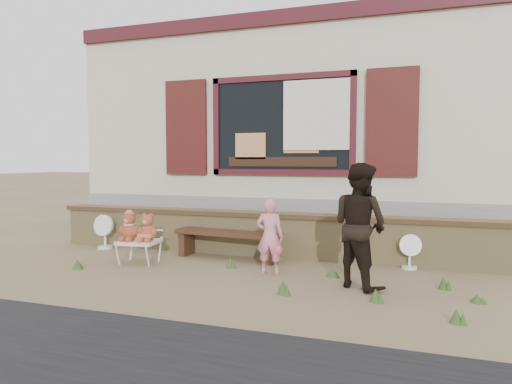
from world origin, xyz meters
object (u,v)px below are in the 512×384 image
(teddy_bear_right, at_px, (148,227))
(folding_chair, at_px, (139,243))
(adult, at_px, (360,225))
(bench, at_px, (228,239))
(child, at_px, (270,236))
(teddy_bear_left, at_px, (130,226))

(teddy_bear_right, bearing_deg, folding_chair, -180.00)
(folding_chair, bearing_deg, adult, -10.49)
(bench, bearing_deg, folding_chair, -143.50)
(child, bearing_deg, bench, -41.90)
(teddy_bear_right, distance_m, adult, 2.95)
(teddy_bear_right, height_order, adult, adult)
(bench, height_order, teddy_bear_right, teddy_bear_right)
(child, bearing_deg, teddy_bear_right, -4.55)
(teddy_bear_right, xyz_separation_m, adult, (2.93, -0.25, 0.19))
(adult, bearing_deg, folding_chair, 31.50)
(folding_chair, bearing_deg, child, -5.84)
(teddy_bear_left, distance_m, teddy_bear_right, 0.28)
(folding_chair, distance_m, child, 1.94)
(bench, distance_m, teddy_bear_right, 1.16)
(teddy_bear_right, bearing_deg, adult, -10.99)
(bench, relative_size, teddy_bear_right, 4.10)
(teddy_bear_left, bearing_deg, teddy_bear_right, -0.00)
(bench, relative_size, folding_chair, 2.87)
(child, relative_size, adult, 0.68)
(teddy_bear_left, xyz_separation_m, teddy_bear_right, (0.28, 0.03, -0.01))
(teddy_bear_right, distance_m, child, 1.79)
(folding_chair, bearing_deg, teddy_bear_left, 180.00)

